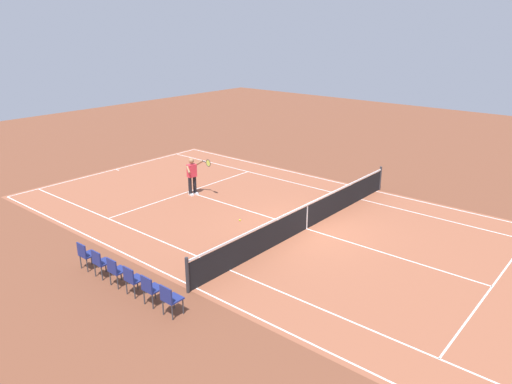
{
  "coord_description": "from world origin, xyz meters",
  "views": [
    {
      "loc": [
        -9.03,
        13.58,
        7.05
      ],
      "look_at": [
        2.39,
        0.03,
        0.9
      ],
      "focal_mm": 33.82,
      "sensor_mm": 36.0,
      "label": 1
    }
  ],
  "objects_px": {
    "tennis_net": "(307,216)",
    "spectator_chair_3": "(116,270)",
    "spectator_chair_4": "(100,261)",
    "spectator_chair_2": "(133,278)",
    "spectator_chair_1": "(151,288)",
    "tennis_player_near": "(193,174)",
    "tennis_ball": "(240,220)",
    "spectator_chair_0": "(170,298)",
    "spectator_chair_5": "(86,254)"
  },
  "relations": [
    {
      "from": "spectator_chair_4",
      "to": "spectator_chair_2",
      "type": "bearing_deg",
      "value": 180.0
    },
    {
      "from": "tennis_player_near",
      "to": "spectator_chair_0",
      "type": "distance_m",
      "value": 9.35
    },
    {
      "from": "spectator_chair_4",
      "to": "tennis_player_near",
      "type": "bearing_deg",
      "value": -63.76
    },
    {
      "from": "spectator_chair_5",
      "to": "spectator_chair_2",
      "type": "bearing_deg",
      "value": 180.0
    },
    {
      "from": "spectator_chair_0",
      "to": "spectator_chair_1",
      "type": "relative_size",
      "value": 1.0
    },
    {
      "from": "spectator_chair_0",
      "to": "spectator_chair_4",
      "type": "relative_size",
      "value": 1.0
    },
    {
      "from": "spectator_chair_2",
      "to": "spectator_chair_5",
      "type": "xyz_separation_m",
      "value": [
        2.33,
        0.0,
        0.0
      ]
    },
    {
      "from": "spectator_chair_5",
      "to": "spectator_chair_0",
      "type": "bearing_deg",
      "value": 180.0
    },
    {
      "from": "tennis_net",
      "to": "spectator_chair_3",
      "type": "xyz_separation_m",
      "value": [
        1.82,
        6.85,
        0.03
      ]
    },
    {
      "from": "spectator_chair_0",
      "to": "spectator_chair_1",
      "type": "distance_m",
      "value": 0.78
    },
    {
      "from": "spectator_chair_1",
      "to": "spectator_chair_2",
      "type": "relative_size",
      "value": 1.0
    },
    {
      "from": "tennis_net",
      "to": "spectator_chair_0",
      "type": "xyz_separation_m",
      "value": [
        -0.51,
        6.85,
        0.03
      ]
    },
    {
      "from": "tennis_net",
      "to": "spectator_chair_4",
      "type": "distance_m",
      "value": 7.33
    },
    {
      "from": "spectator_chair_2",
      "to": "spectator_chair_4",
      "type": "bearing_deg",
      "value": 0.0
    },
    {
      "from": "tennis_net",
      "to": "tennis_ball",
      "type": "relative_size",
      "value": 177.27
    },
    {
      "from": "tennis_player_near",
      "to": "spectator_chair_3",
      "type": "xyz_separation_m",
      "value": [
        -4.11,
        6.76,
        -0.41
      ]
    },
    {
      "from": "tennis_net",
      "to": "spectator_chair_0",
      "type": "bearing_deg",
      "value": 94.24
    },
    {
      "from": "tennis_player_near",
      "to": "spectator_chair_1",
      "type": "relative_size",
      "value": 1.93
    },
    {
      "from": "tennis_net",
      "to": "spectator_chair_5",
      "type": "relative_size",
      "value": 13.3
    },
    {
      "from": "spectator_chair_3",
      "to": "spectator_chair_4",
      "type": "height_order",
      "value": "same"
    },
    {
      "from": "spectator_chair_3",
      "to": "spectator_chair_0",
      "type": "bearing_deg",
      "value": 180.0
    },
    {
      "from": "tennis_player_near",
      "to": "tennis_ball",
      "type": "relative_size",
      "value": 25.71
    },
    {
      "from": "spectator_chair_3",
      "to": "spectator_chair_4",
      "type": "distance_m",
      "value": 0.78
    },
    {
      "from": "spectator_chair_1",
      "to": "spectator_chair_4",
      "type": "height_order",
      "value": "same"
    },
    {
      "from": "spectator_chair_2",
      "to": "spectator_chair_5",
      "type": "height_order",
      "value": "same"
    },
    {
      "from": "spectator_chair_2",
      "to": "spectator_chair_3",
      "type": "relative_size",
      "value": 1.0
    },
    {
      "from": "spectator_chair_1",
      "to": "spectator_chair_0",
      "type": "bearing_deg",
      "value": 180.0
    },
    {
      "from": "spectator_chair_0",
      "to": "tennis_player_near",
      "type": "bearing_deg",
      "value": -46.4
    },
    {
      "from": "tennis_net",
      "to": "spectator_chair_1",
      "type": "distance_m",
      "value": 6.86
    },
    {
      "from": "tennis_player_near",
      "to": "spectator_chair_1",
      "type": "bearing_deg",
      "value": 129.94
    },
    {
      "from": "tennis_ball",
      "to": "spectator_chair_0",
      "type": "xyz_separation_m",
      "value": [
        -2.87,
        5.84,
        0.49
      ]
    },
    {
      "from": "spectator_chair_0",
      "to": "spectator_chair_5",
      "type": "relative_size",
      "value": 1.0
    },
    {
      "from": "spectator_chair_4",
      "to": "spectator_chair_5",
      "type": "xyz_separation_m",
      "value": [
        0.78,
        0.0,
        0.0
      ]
    },
    {
      "from": "spectator_chair_4",
      "to": "spectator_chair_1",
      "type": "bearing_deg",
      "value": 180.0
    },
    {
      "from": "spectator_chair_0",
      "to": "spectator_chair_5",
      "type": "height_order",
      "value": "same"
    },
    {
      "from": "spectator_chair_1",
      "to": "spectator_chair_5",
      "type": "relative_size",
      "value": 1.0
    },
    {
      "from": "spectator_chair_4",
      "to": "spectator_chair_0",
      "type": "bearing_deg",
      "value": 180.0
    },
    {
      "from": "tennis_ball",
      "to": "spectator_chair_3",
      "type": "xyz_separation_m",
      "value": [
        -0.54,
        5.84,
        0.49
      ]
    },
    {
      "from": "spectator_chair_1",
      "to": "spectator_chair_3",
      "type": "xyz_separation_m",
      "value": [
        1.55,
        0.0,
        0.0
      ]
    },
    {
      "from": "tennis_net",
      "to": "spectator_chair_1",
      "type": "bearing_deg",
      "value": 87.76
    },
    {
      "from": "tennis_net",
      "to": "spectator_chair_3",
      "type": "relative_size",
      "value": 13.3
    },
    {
      "from": "tennis_player_near",
      "to": "spectator_chair_4",
      "type": "xyz_separation_m",
      "value": [
        -3.33,
        6.76,
        -0.41
      ]
    },
    {
      "from": "tennis_player_near",
      "to": "spectator_chair_2",
      "type": "distance_m",
      "value": 8.35
    },
    {
      "from": "spectator_chair_0",
      "to": "spectator_chair_4",
      "type": "bearing_deg",
      "value": 0.0
    },
    {
      "from": "tennis_player_near",
      "to": "tennis_ball",
      "type": "bearing_deg",
      "value": 165.56
    },
    {
      "from": "spectator_chair_1",
      "to": "spectator_chair_2",
      "type": "bearing_deg",
      "value": 0.0
    },
    {
      "from": "spectator_chair_3",
      "to": "spectator_chair_5",
      "type": "relative_size",
      "value": 1.0
    },
    {
      "from": "tennis_player_near",
      "to": "spectator_chair_3",
      "type": "height_order",
      "value": "tennis_player_near"
    },
    {
      "from": "spectator_chair_4",
      "to": "spectator_chair_5",
      "type": "distance_m",
      "value": 0.78
    },
    {
      "from": "spectator_chair_0",
      "to": "spectator_chair_5",
      "type": "xyz_separation_m",
      "value": [
        3.88,
        0.0,
        0.0
      ]
    }
  ]
}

